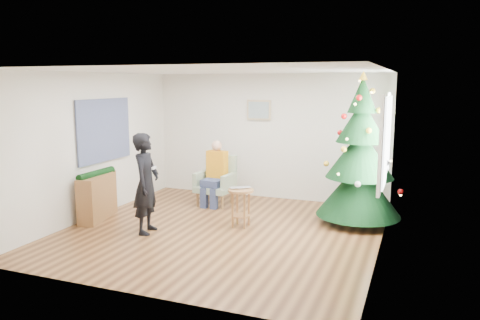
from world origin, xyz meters
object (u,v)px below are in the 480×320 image
at_px(christmas_tree, 360,156).
at_px(stool, 241,208).
at_px(standing_man, 146,183).
at_px(armchair, 216,187).
at_px(console, 97,197).

xyz_separation_m(christmas_tree, stool, (-1.82, -0.94, -0.84)).
bearing_deg(standing_man, armchair, -19.63).
height_order(christmas_tree, armchair, christmas_tree).
relative_size(christmas_tree, armchair, 2.66).
relative_size(armchair, console, 0.98).
bearing_deg(console, stool, -1.09).
relative_size(stool, armchair, 0.66).
bearing_deg(standing_man, stool, -68.06).
bearing_deg(armchair, standing_man, -94.37).
relative_size(armchair, standing_man, 0.60).
distance_m(stool, standing_man, 1.63).
bearing_deg(stool, armchair, 129.58).
bearing_deg(christmas_tree, console, -161.56).
height_order(stool, console, console).
bearing_deg(christmas_tree, stool, -152.56).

